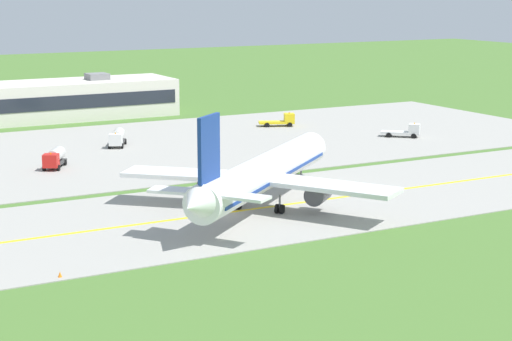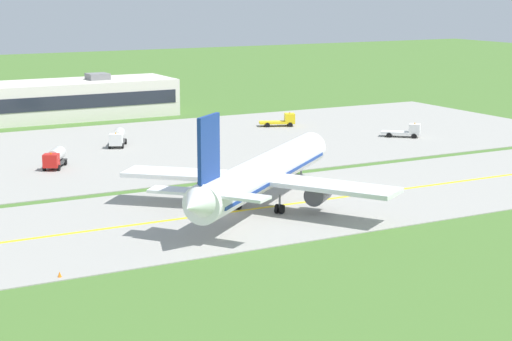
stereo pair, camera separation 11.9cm
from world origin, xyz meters
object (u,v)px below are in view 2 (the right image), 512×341
(service_truck_fuel, at_px, (55,157))
(service_truck_catering, at_px, (407,131))
(airplane_lead, at_px, (263,173))
(service_truck_pushback, at_px, (283,120))
(service_truck_baggage, at_px, (118,137))

(service_truck_fuel, height_order, service_truck_catering, service_truck_fuel)
(service_truck_catering, bearing_deg, airplane_lead, -145.38)
(service_truck_catering, bearing_deg, service_truck_pushback, 121.16)
(service_truck_baggage, distance_m, service_truck_catering, 47.92)
(service_truck_pushback, bearing_deg, airplane_lead, -122.39)
(airplane_lead, bearing_deg, service_truck_fuel, 112.82)
(service_truck_fuel, distance_m, service_truck_catering, 59.08)
(service_truck_fuel, relative_size, service_truck_pushback, 0.93)
(service_truck_catering, height_order, service_truck_pushback, same)
(airplane_lead, relative_size, service_truck_pushback, 4.93)
(service_truck_baggage, distance_m, service_truck_fuel, 18.08)
(service_truck_catering, bearing_deg, service_truck_fuel, 176.98)
(airplane_lead, bearing_deg, service_truck_pushback, 57.61)
(service_truck_pushback, bearing_deg, service_truck_catering, -58.84)
(service_truck_baggage, bearing_deg, service_truck_catering, -18.39)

